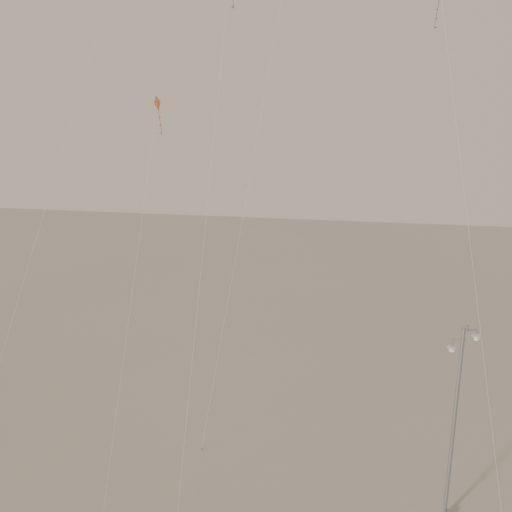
# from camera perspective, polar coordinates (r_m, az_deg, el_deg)

# --- Properties ---
(street_lamp) EXTENTS (1.57, 0.77, 9.74)m
(street_lamp) POSITION_cam_1_polar(r_m,az_deg,el_deg) (35.14, 15.66, -12.36)
(street_lamp) COLOR gray
(street_lamp) RESTS_ON ground
(kite_1) EXTENTS (1.01, 9.15, 25.76)m
(kite_1) POSITION_cam_1_polar(r_m,az_deg,el_deg) (32.35, -3.05, 12.52)
(kite_1) COLOR #2E2826
(kite_1) RESTS_ON ground
(kite_3) EXTENTS (0.75, 8.72, 19.73)m
(kite_3) POSITION_cam_1_polar(r_m,az_deg,el_deg) (33.98, -8.97, 3.79)
(kite_3) COLOR maroon
(kite_3) RESTS_ON ground
(kite_4) EXTENTS (4.18, 8.40, 24.87)m
(kite_4) POSITION_cam_1_polar(r_m,az_deg,el_deg) (34.97, 15.62, 10.63)
(kite_4) COLOR #2E2826
(kite_4) RESTS_ON ground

